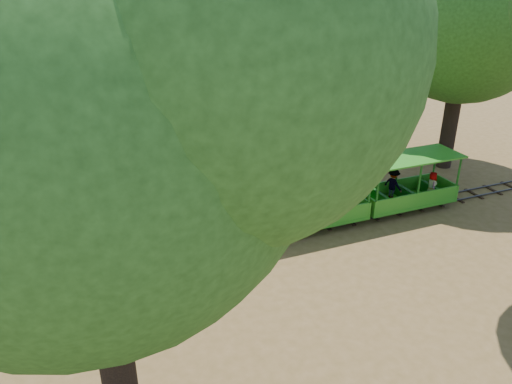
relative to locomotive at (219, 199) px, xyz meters
name	(u,v)px	position (x,y,z in m)	size (l,w,h in m)	color
ground	(299,230)	(2.90, -0.06, -1.73)	(90.00, 90.00, 0.00)	brown
track	(299,228)	(2.90, -0.06, -1.66)	(22.00, 1.00, 0.10)	#3F3D3A
locomotive	(219,199)	(0.00, 0.00, 0.00)	(2.67, 1.26, 3.07)	black
carriage_front	(314,207)	(3.45, -0.08, -0.92)	(3.95, 1.61, 2.05)	#2E8B1E
carriage_rear	(406,189)	(7.40, -0.04, -0.90)	(3.95, 1.61, 2.05)	#2E8B1E
oak_e	(468,3)	(11.87, 3.04, 5.40)	(9.20, 8.09, 10.43)	#2D2116
oak_sw	(72,83)	(-4.13, -6.47, 5.38)	(8.84, 7.78, 10.27)	#2D2116
fence	(226,145)	(2.90, 7.94, -1.15)	(18.10, 0.10, 1.00)	brown
shrub_west	(95,146)	(-3.08, 9.24, -0.83)	(2.58, 1.99, 1.79)	#2D6B1E
shrub_mid_w	(207,133)	(2.38, 9.24, -0.86)	(2.52, 1.94, 1.75)	#2D6B1E
shrub_mid_e	(253,132)	(4.84, 9.24, -1.09)	(1.85, 1.42, 1.28)	#2D6B1E
shrub_east	(336,116)	(9.77, 9.24, -0.75)	(2.82, 2.17, 1.95)	#2D6B1E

